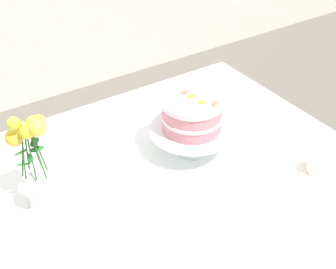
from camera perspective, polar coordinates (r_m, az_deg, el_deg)
dining_table at (r=1.70m, az=-1.43°, el=-7.03°), size 1.40×1.00×0.74m
linen_napkin at (r=1.74m, az=2.67°, el=-1.91°), size 0.32×0.32×0.00m
cake_stand at (r=1.69m, az=2.74°, el=0.29°), size 0.29×0.29×0.10m
layer_cake at (r=1.65m, az=2.82°, el=2.41°), size 0.21×0.21×0.12m
flower_vase at (r=1.48m, az=-15.46°, el=-3.11°), size 0.12×0.12×0.33m
teacup at (r=1.70m, az=17.10°, el=-3.58°), size 0.12×0.12×0.07m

